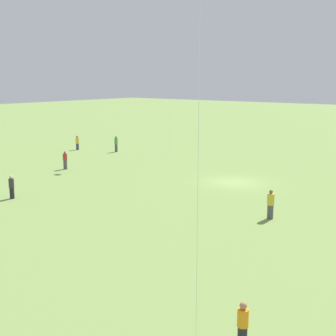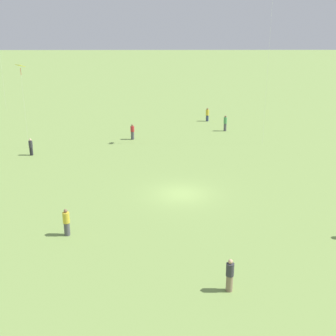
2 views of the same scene
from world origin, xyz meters
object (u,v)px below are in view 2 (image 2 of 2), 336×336
(person_9, at_px, (31,147))
(person_7, at_px, (66,222))
(person_1, at_px, (230,275))
(person_4, at_px, (132,132))
(kite_6, at_px, (21,69))
(person_8, at_px, (225,123))
(person_0, at_px, (207,115))

(person_9, bearing_deg, person_7, -146.46)
(person_1, distance_m, person_4, 29.60)
(person_9, bearing_deg, kite_6, 32.64)
(person_1, relative_size, kite_6, 0.22)
(person_1, relative_size, person_4, 1.08)
(person_8, bearing_deg, person_7, 119.95)
(person_0, distance_m, person_4, 12.27)
(person_8, xyz_separation_m, person_9, (-9.11, 20.26, -0.09))
(person_0, height_order, person_8, person_8)
(person_0, height_order, person_1, person_1)
(person_0, xyz_separation_m, person_1, (-37.18, 2.08, 0.08))
(person_0, relative_size, person_4, 0.99)
(person_1, relative_size, person_7, 1.01)
(person_8, bearing_deg, person_0, -13.80)
(person_8, distance_m, person_9, 22.21)
(person_1, height_order, person_9, person_1)
(person_0, relative_size, person_7, 0.93)
(person_8, bearing_deg, person_9, 81.44)
(person_7, height_order, kite_6, kite_6)
(person_9, bearing_deg, person_8, -54.23)
(person_1, relative_size, person_8, 1.00)
(person_7, bearing_deg, person_4, 24.96)
(kite_6, bearing_deg, person_9, -165.75)
(person_4, xyz_separation_m, kite_6, (-2.87, 10.68, 7.16))
(person_4, height_order, person_8, person_8)
(person_0, relative_size, person_9, 1.01)
(person_9, bearing_deg, person_4, -48.34)
(person_4, xyz_separation_m, person_8, (3.53, -10.63, 0.08))
(person_0, bearing_deg, person_9, -6.60)
(person_0, distance_m, person_9, 23.25)
(person_7, bearing_deg, kite_6, 53.90)
(person_1, relative_size, person_9, 1.10)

